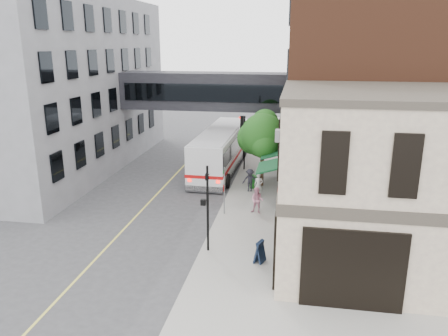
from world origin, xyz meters
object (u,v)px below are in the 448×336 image
(newspaper_box, at_px, (254,182))
(pedestrian_c, at_px, (250,180))
(bus, at_px, (221,148))
(pedestrian_b, at_px, (257,200))
(pedestrian_a, at_px, (259,185))
(sandwich_board, at_px, (260,252))

(newspaper_box, bearing_deg, pedestrian_c, -87.71)
(bus, relative_size, newspaper_box, 13.11)
(pedestrian_b, bearing_deg, pedestrian_c, 115.04)
(pedestrian_b, bearing_deg, bus, 125.11)
(pedestrian_c, relative_size, newspaper_box, 1.71)
(bus, bearing_deg, newspaper_box, -55.33)
(bus, height_order, newspaper_box, bus)
(bus, bearing_deg, pedestrian_b, -67.45)
(bus, bearing_deg, pedestrian_a, -59.83)
(pedestrian_a, xyz_separation_m, newspaper_box, (-0.49, 1.74, -0.34))
(pedestrian_a, bearing_deg, sandwich_board, -84.08)
(pedestrian_b, bearing_deg, newspaper_box, 110.56)
(bus, height_order, pedestrian_c, bus)
(pedestrian_b, relative_size, sandwich_board, 1.53)
(pedestrian_a, xyz_separation_m, sandwich_board, (0.92, -9.31, -0.27))
(newspaper_box, relative_size, sandwich_board, 0.88)
(pedestrian_a, bearing_deg, pedestrian_b, -86.21)
(bus, distance_m, sandwich_board, 16.53)
(bus, xyz_separation_m, pedestrian_c, (3.06, -5.47, -0.92))
(pedestrian_c, bearing_deg, pedestrian_b, -78.55)
(pedestrian_b, distance_m, sandwich_board, 6.31)
(pedestrian_c, xyz_separation_m, sandwich_board, (1.63, -10.34, -0.27))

